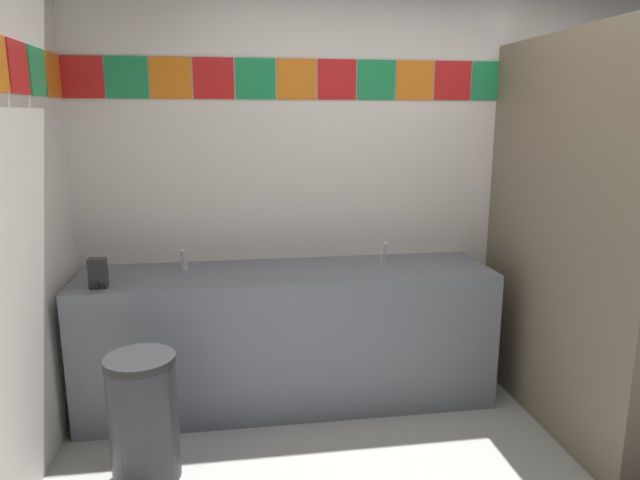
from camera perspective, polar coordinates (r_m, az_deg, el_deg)
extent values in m
cube|color=silver|center=(3.71, 7.20, 6.99)|extent=(3.94, 0.08, 2.75)
cube|color=red|center=(3.62, -22.85, 14.89)|extent=(0.24, 0.01, 0.24)
cube|color=#1E8C4C|center=(3.57, -18.88, 15.23)|extent=(0.24, 0.01, 0.24)
cube|color=orange|center=(3.53, -14.81, 15.51)|extent=(0.24, 0.01, 0.24)
cube|color=red|center=(3.52, -10.67, 15.71)|extent=(0.24, 0.01, 0.24)
cube|color=#1E8C4C|center=(3.52, -6.50, 15.84)|extent=(0.24, 0.01, 0.24)
cube|color=orange|center=(3.54, -2.36, 15.89)|extent=(0.24, 0.01, 0.24)
cube|color=red|center=(3.57, 1.72, 15.86)|extent=(0.24, 0.01, 0.24)
cube|color=#1E8C4C|center=(3.63, 5.70, 15.75)|extent=(0.24, 0.01, 0.24)
cube|color=orange|center=(3.69, 9.55, 15.58)|extent=(0.24, 0.01, 0.24)
cube|color=red|center=(3.78, 13.23, 15.36)|extent=(0.24, 0.01, 0.24)
cube|color=#1E8C4C|center=(3.87, 16.74, 15.09)|extent=(0.24, 0.01, 0.24)
cube|color=orange|center=(3.98, 20.05, 14.78)|extent=(0.24, 0.01, 0.24)
cube|color=red|center=(4.10, 23.17, 14.45)|extent=(0.24, 0.01, 0.24)
cube|color=#1E8C4C|center=(4.24, 26.10, 14.10)|extent=(0.24, 0.01, 0.24)
cube|color=orange|center=(4.38, 28.83, 13.74)|extent=(0.24, 0.01, 0.24)
cube|color=red|center=(3.03, -28.08, 15.09)|extent=(0.01, 0.24, 0.24)
cube|color=#1E8C4C|center=(3.28, -26.56, 14.93)|extent=(0.01, 0.24, 0.24)
cube|color=orange|center=(3.53, -25.26, 14.77)|extent=(0.01, 0.24, 0.24)
cube|color=slate|center=(3.48, -3.16, -9.67)|extent=(2.42, 0.60, 0.83)
cube|color=slate|center=(3.64, -3.67, -2.51)|extent=(2.42, 0.03, 0.08)
cylinder|color=white|center=(3.34, -13.61, -4.48)|extent=(0.34, 0.34, 0.10)
cylinder|color=white|center=(3.44, 6.90, -3.69)|extent=(0.34, 0.34, 0.10)
cylinder|color=silver|center=(3.45, -13.49, -2.54)|extent=(0.04, 0.04, 0.05)
cylinder|color=silver|center=(3.38, -13.61, -1.61)|extent=(0.02, 0.06, 0.09)
cylinder|color=silver|center=(3.55, 6.34, -1.84)|extent=(0.04, 0.04, 0.05)
cylinder|color=silver|center=(3.49, 6.57, -0.92)|extent=(0.02, 0.06, 0.09)
cube|color=black|center=(3.22, -21.45, -3.11)|extent=(0.09, 0.07, 0.16)
cylinder|color=black|center=(3.20, -21.54, -4.36)|extent=(0.02, 0.02, 0.03)
cube|color=#726651|center=(3.32, 22.32, 0.21)|extent=(0.04, 1.48, 2.15)
cylinder|color=white|center=(4.10, 27.29, -10.82)|extent=(0.38, 0.38, 0.40)
torus|color=white|center=(4.03, 27.59, -7.99)|extent=(0.39, 0.39, 0.05)
cube|color=white|center=(4.14, 26.11, -5.04)|extent=(0.34, 0.17, 0.34)
cylinder|color=#333338|center=(2.96, -17.30, -17.07)|extent=(0.32, 0.32, 0.59)
cylinder|color=#262628|center=(2.82, -17.71, -11.49)|extent=(0.33, 0.33, 0.04)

